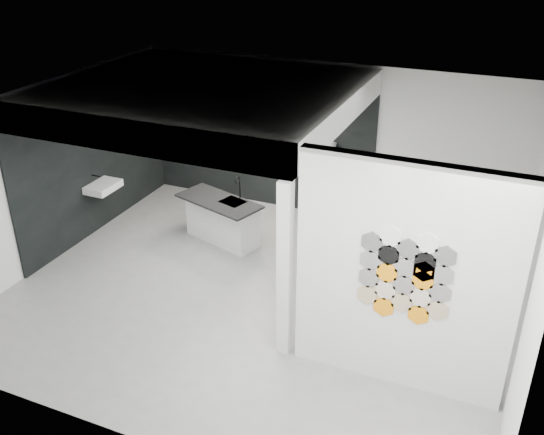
% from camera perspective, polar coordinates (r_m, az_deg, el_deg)
% --- Properties ---
extents(floor, '(7.00, 6.00, 0.01)m').
position_cam_1_polar(floor, '(8.97, -1.35, -7.29)').
color(floor, slate).
extents(partition_panel, '(2.45, 0.15, 2.80)m').
position_cam_1_polar(partition_panel, '(6.85, 12.24, -5.75)').
color(partition_panel, silver).
rests_on(partition_panel, floor).
extents(bay_clad_back, '(4.40, 0.04, 2.35)m').
position_cam_1_polar(bay_clad_back, '(11.35, -1.24, 6.94)').
color(bay_clad_back, black).
rests_on(bay_clad_back, floor).
extents(bay_clad_left, '(0.04, 4.00, 2.35)m').
position_cam_1_polar(bay_clad_left, '(10.87, -16.14, 4.95)').
color(bay_clad_left, black).
rests_on(bay_clad_left, floor).
extents(bulkhead, '(4.40, 4.00, 0.40)m').
position_cam_1_polar(bulkhead, '(9.26, -6.41, 11.12)').
color(bulkhead, silver).
rests_on(bulkhead, corner_column).
extents(corner_column, '(0.16, 0.16, 2.35)m').
position_cam_1_polar(corner_column, '(7.29, 1.21, -5.05)').
color(corner_column, silver).
rests_on(corner_column, floor).
extents(fascia_beam, '(4.40, 0.16, 0.40)m').
position_cam_1_polar(fascia_beam, '(7.72, -13.34, 7.39)').
color(fascia_beam, silver).
rests_on(fascia_beam, corner_column).
extents(wall_basin, '(0.40, 0.60, 0.12)m').
position_cam_1_polar(wall_basin, '(10.71, -15.60, 2.81)').
color(wall_basin, silver).
rests_on(wall_basin, bay_clad_left).
extents(display_shelf, '(3.00, 0.15, 0.04)m').
position_cam_1_polar(display_shelf, '(11.18, -0.99, 7.31)').
color(display_shelf, black).
rests_on(display_shelf, bay_clad_back).
extents(kitchen_island, '(1.60, 1.06, 1.18)m').
position_cam_1_polar(kitchen_island, '(10.24, -4.70, -0.16)').
color(kitchen_island, silver).
rests_on(kitchen_island, floor).
extents(stockpot, '(0.21, 0.21, 0.17)m').
position_cam_1_polar(stockpot, '(11.54, -5.26, 8.37)').
color(stockpot, black).
rests_on(stockpot, display_shelf).
extents(kettle, '(0.20, 0.20, 0.16)m').
position_cam_1_polar(kettle, '(10.88, 2.58, 7.29)').
color(kettle, black).
rests_on(kettle, display_shelf).
extents(glass_bowl, '(0.19, 0.19, 0.11)m').
position_cam_1_polar(glass_bowl, '(10.71, 5.67, 6.71)').
color(glass_bowl, gray).
rests_on(glass_bowl, display_shelf).
extents(glass_vase, '(0.10, 0.10, 0.13)m').
position_cam_1_polar(glass_vase, '(10.70, 5.67, 6.75)').
color(glass_vase, gray).
rests_on(glass_vase, display_shelf).
extents(bottle_dark, '(0.08, 0.08, 0.16)m').
position_cam_1_polar(bottle_dark, '(11.19, -1.54, 7.87)').
color(bottle_dark, black).
rests_on(bottle_dark, display_shelf).
extents(utensil_cup, '(0.09, 0.09, 0.11)m').
position_cam_1_polar(utensil_cup, '(11.54, -5.22, 8.22)').
color(utensil_cup, black).
rests_on(utensil_cup, display_shelf).
extents(hex_tile_cluster, '(1.04, 0.02, 1.16)m').
position_cam_1_polar(hex_tile_cluster, '(6.72, 12.46, -5.41)').
color(hex_tile_cluster, tan).
rests_on(hex_tile_cluster, partition_panel).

